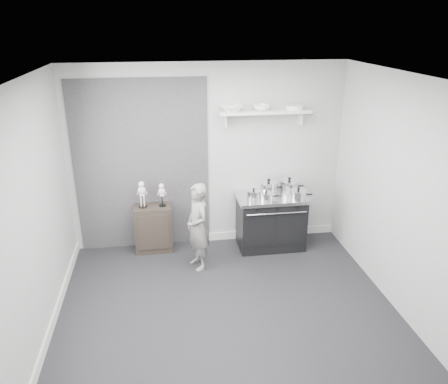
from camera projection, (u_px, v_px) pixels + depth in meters
The scene contains 16 objects.
ground at pixel (227, 310), 5.20m from camera, with size 4.00×4.00×0.00m, color black.
room_shell at pixel (217, 176), 4.72m from camera, with size 4.02×3.62×2.71m.
wall_shelf at pixel (265, 112), 6.11m from camera, with size 1.30×0.26×0.24m.
stove at pixel (271, 221), 6.53m from camera, with size 1.02×0.64×0.82m.
side_cabinet at pixel (154, 228), 6.43m from camera, with size 0.54×0.32×0.70m, color black.
child at pixel (198, 227), 5.89m from camera, with size 0.45×0.29×1.23m, color slate.
pot_front_left at pixel (254, 195), 6.25m from camera, with size 0.29×0.21×0.17m.
pot_back_left at pixel (268, 187), 6.46m from camera, with size 0.36×0.27×0.22m.
pot_back_right at pixel (289, 186), 6.49m from camera, with size 0.37×0.28×0.24m.
pot_front_right at pixel (298, 195), 6.24m from camera, with size 0.33×0.24×0.18m.
pot_front_center at pixel (266, 196), 6.22m from camera, with size 0.29×0.21×0.15m.
skeleton_full at pixel (142, 192), 6.20m from camera, with size 0.13×0.08×0.45m, color silver, non-canonical shape.
skeleton_torso at pixel (162, 193), 6.25m from camera, with size 0.11×0.07×0.40m, color silver, non-canonical shape.
bowl_large at pixel (231, 108), 6.02m from camera, with size 0.33×0.33×0.08m, color white.
bowl_small at pixel (262, 108), 6.08m from camera, with size 0.24×0.24×0.08m, color white.
plate_stack at pixel (295, 107), 6.15m from camera, with size 0.25×0.25×0.06m, color white.
Camera 1 is at (-0.68, -4.27, 3.22)m, focal length 35.00 mm.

